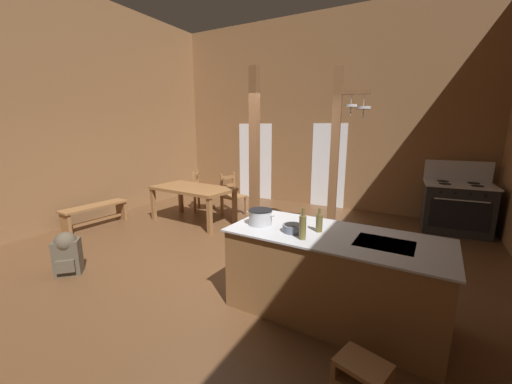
{
  "coord_description": "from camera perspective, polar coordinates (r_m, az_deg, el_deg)",
  "views": [
    {
      "loc": [
        2.33,
        -3.58,
        1.96
      ],
      "look_at": [
        0.17,
        0.41,
        0.98
      ],
      "focal_mm": 21.19,
      "sensor_mm": 36.0,
      "label": 1
    }
  ],
  "objects": [
    {
      "name": "stove_range",
      "position": [
        6.86,
        33.58,
        -2.36
      ],
      "size": [
        1.19,
        0.88,
        1.32
      ],
      "color": "black",
      "rests_on": "ground_plane"
    },
    {
      "name": "glazed_panel_back_right",
      "position": [
        7.67,
        13.48,
        4.83
      ],
      "size": [
        0.84,
        0.01,
        2.05
      ],
      "primitive_type": "cube",
      "color": "white",
      "rests_on": "ground_plane"
    },
    {
      "name": "ladderback_chair_near_window",
      "position": [
        6.85,
        -4.54,
        -0.6
      ],
      "size": [
        0.53,
        0.53,
        0.95
      ],
      "color": "olive",
      "rests_on": "ground_plane"
    },
    {
      "name": "wall_back",
      "position": [
        7.8,
        11.36,
        14.32
      ],
      "size": [
        8.28,
        0.14,
        4.57
      ],
      "primitive_type": "cube",
      "color": "brown",
      "rests_on": "ground_plane"
    },
    {
      "name": "wall_left",
      "position": [
        7.12,
        -32.2,
        12.97
      ],
      "size": [
        0.14,
        8.37,
        4.57
      ],
      "primitive_type": "cube",
      "color": "brown",
      "rests_on": "ground_plane"
    },
    {
      "name": "bottle_short_on_counter",
      "position": [
        3.2,
        11.84,
        -5.65
      ],
      "size": [
        0.07,
        0.07,
        0.25
      ],
      "color": "brown",
      "rests_on": "kitchen_island"
    },
    {
      "name": "bench_along_left_wall",
      "position": [
        6.85,
        -28.09,
        -3.34
      ],
      "size": [
        0.45,
        1.28,
        0.44
      ],
      "color": "brown",
      "rests_on": "ground_plane"
    },
    {
      "name": "stockpot_on_counter",
      "position": [
        3.36,
        0.84,
        -4.75
      ],
      "size": [
        0.33,
        0.26,
        0.17
      ],
      "color": "#B7BABF",
      "rests_on": "kitchen_island"
    },
    {
      "name": "support_post_center",
      "position": [
        5.17,
        -0.29,
        6.61
      ],
      "size": [
        0.14,
        0.14,
        2.92
      ],
      "color": "brown",
      "rests_on": "ground_plane"
    },
    {
      "name": "ground_plane",
      "position": [
        4.73,
        -4.31,
        -13.06
      ],
      "size": [
        8.28,
        8.37,
        0.1
      ],
      "primitive_type": "cube",
      "color": "brown"
    },
    {
      "name": "support_post_with_pot_rack",
      "position": [
        5.35,
        14.93,
        7.37
      ],
      "size": [
        0.62,
        0.27,
        2.92
      ],
      "color": "brown",
      "rests_on": "ground_plane"
    },
    {
      "name": "step_stool",
      "position": [
        2.7,
        19.36,
        -30.05
      ],
      "size": [
        0.43,
        0.37,
        0.3
      ],
      "color": "olive",
      "rests_on": "ground_plane"
    },
    {
      "name": "dining_table",
      "position": [
        6.42,
        -11.84,
        0.13
      ],
      "size": [
        1.76,
        1.03,
        0.74
      ],
      "color": "brown",
      "rests_on": "ground_plane"
    },
    {
      "name": "backpack",
      "position": [
        4.86,
        -32.11,
        -9.6
      ],
      "size": [
        0.38,
        0.38,
        0.6
      ],
      "color": "#4C4233",
      "rests_on": "ground_plane"
    },
    {
      "name": "mixing_bowl_on_counter",
      "position": [
        3.17,
        7.02,
        -6.79
      ],
      "size": [
        0.22,
        0.22,
        0.08
      ],
      "color": "slate",
      "rests_on": "kitchen_island"
    },
    {
      "name": "bottle_tall_on_counter",
      "position": [
        2.96,
        8.79,
        -6.51
      ],
      "size": [
        0.07,
        0.07,
        0.31
      ],
      "color": "brown",
      "rests_on": "kitchen_island"
    },
    {
      "name": "glazed_door_back_left",
      "position": [
        8.44,
        -0.19,
        5.8
      ],
      "size": [
        1.0,
        0.01,
        2.05
      ],
      "primitive_type": "cube",
      "color": "white",
      "rests_on": "ground_plane"
    },
    {
      "name": "kitchen_island",
      "position": [
        3.37,
        14.19,
        -14.95
      ],
      "size": [
        2.2,
        1.06,
        0.9
      ],
      "color": "brown",
      "rests_on": "ground_plane"
    },
    {
      "name": "ladderback_chair_by_post",
      "position": [
        7.34,
        -10.11,
        0.1
      ],
      "size": [
        0.59,
        0.59,
        0.95
      ],
      "color": "olive",
      "rests_on": "ground_plane"
    }
  ]
}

